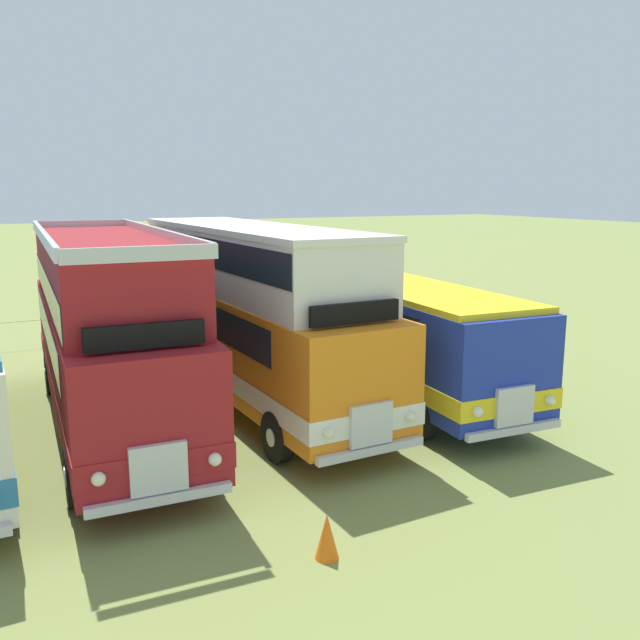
{
  "coord_description": "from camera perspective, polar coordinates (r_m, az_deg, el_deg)",
  "views": [
    {
      "loc": [
        4.96,
        -15.24,
        5.39
      ],
      "look_at": [
        12.47,
        -0.03,
        2.06
      ],
      "focal_mm": 37.68,
      "sensor_mm": 36.0,
      "label": 1
    }
  ],
  "objects": [
    {
      "name": "bus_ninth_in_row",
      "position": [
        18.09,
        5.89,
        -0.55
      ],
      "size": [
        3.05,
        10.44,
        2.99
      ],
      "color": "#1E339E",
      "rests_on": "ground"
    },
    {
      "name": "bus_eighth_in_row",
      "position": [
        17.05,
        -5.81,
        1.21
      ],
      "size": [
        2.96,
        11.1,
        4.49
      ],
      "color": "orange",
      "rests_on": "ground"
    },
    {
      "name": "cone_near_end",
      "position": [
        10.39,
        0.59,
        -17.9
      ],
      "size": [
        0.36,
        0.36,
        0.7
      ],
      "primitive_type": "cone",
      "color": "orange",
      "rests_on": "ground"
    },
    {
      "name": "bus_seventh_in_row",
      "position": [
        15.79,
        -17.57,
        -0.48
      ],
      "size": [
        2.87,
        10.77,
        4.52
      ],
      "color": "maroon",
      "rests_on": "ground"
    }
  ]
}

